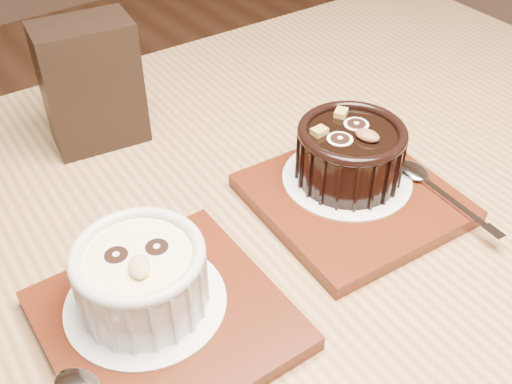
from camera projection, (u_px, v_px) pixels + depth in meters
table at (248, 312)px, 0.61m from camera, size 1.23×0.85×0.75m
tray_left at (166, 320)px, 0.48m from camera, size 0.18×0.18×0.01m
doily_left at (146, 302)px, 0.48m from camera, size 0.13×0.13×0.00m
ramekin_white at (141, 275)px, 0.46m from camera, size 0.10×0.10×0.06m
tray_right at (353, 198)px, 0.59m from camera, size 0.19×0.19×0.01m
doily_right at (347, 178)px, 0.60m from camera, size 0.13×0.13×0.00m
ramekin_dark at (350, 151)px, 0.58m from camera, size 0.11×0.11×0.06m
spoon_right at (438, 189)px, 0.59m from camera, size 0.04×0.14×0.01m
condiment_stand at (92, 85)px, 0.64m from camera, size 0.11×0.07×0.14m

